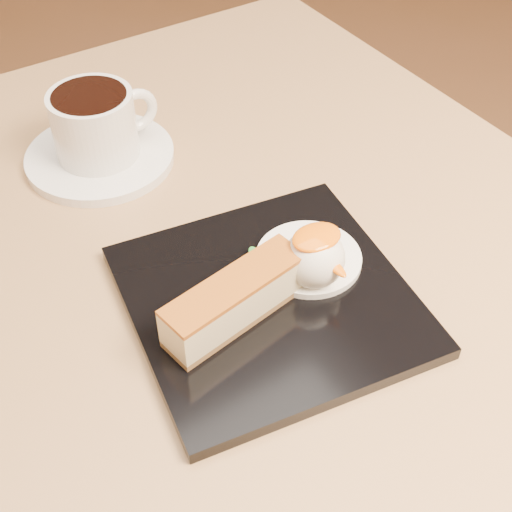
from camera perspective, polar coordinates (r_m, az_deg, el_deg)
table at (r=0.74m, az=-6.00°, el=-9.61°), size 0.80×0.80×0.72m
dessert_plate at (r=0.58m, az=1.06°, el=-3.54°), size 0.25×0.25×0.01m
cheesecake at (r=0.55m, az=-1.67°, el=-3.51°), size 0.13×0.05×0.04m
cream_smear at (r=0.61m, az=4.23°, el=-0.18°), size 0.09×0.09×0.01m
ice_cream_scoop at (r=0.58m, az=4.70°, el=-0.17°), size 0.05×0.05×0.05m
mango_sauce at (r=0.56m, az=4.86°, el=1.52°), size 0.04×0.03×0.01m
mint_sprig at (r=0.61m, az=0.65°, el=0.40°), size 0.03×0.02×0.00m
saucer at (r=0.75m, az=-12.36°, el=7.76°), size 0.15×0.15×0.01m
coffee_cup at (r=0.73m, az=-12.69°, el=10.34°), size 0.11×0.08×0.07m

